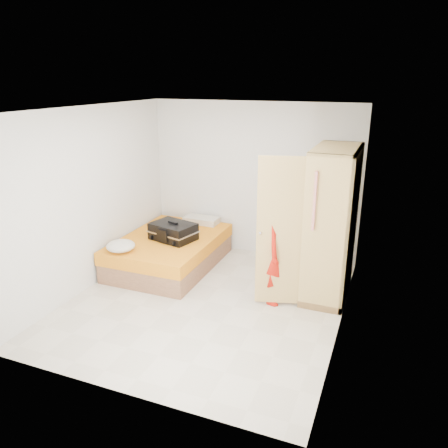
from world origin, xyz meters
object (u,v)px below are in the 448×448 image
at_px(bed, 170,251).
at_px(person, 279,249).
at_px(wardrobe, 327,228).
at_px(round_cushion, 121,246).
at_px(suitcase, 173,231).

height_order(bed, person, person).
relative_size(wardrobe, round_cushion, 4.95).
distance_m(bed, person, 2.07).
bearing_deg(person, bed, 86.44).
bearing_deg(bed, wardrobe, -1.18).
distance_m(person, suitcase, 1.90).
bearing_deg(round_cushion, wardrobe, 14.28).
distance_m(wardrobe, suitcase, 2.42).
height_order(bed, round_cushion, round_cushion).
bearing_deg(bed, round_cushion, -116.13).
distance_m(person, round_cushion, 2.36).
bearing_deg(suitcase, round_cushion, -109.65).
xyz_separation_m(bed, person, (1.95, -0.50, 0.51)).
distance_m(bed, wardrobe, 2.61).
bearing_deg(person, round_cushion, 107.85).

